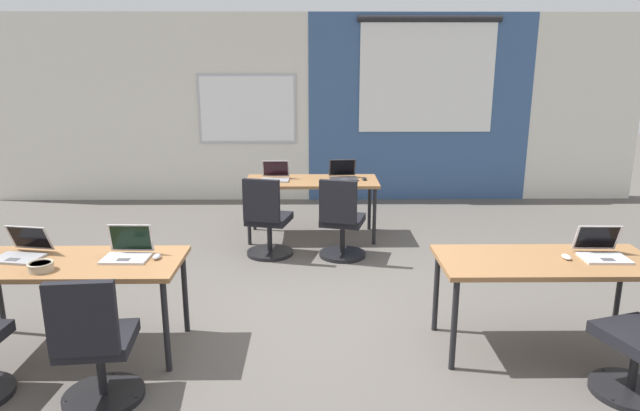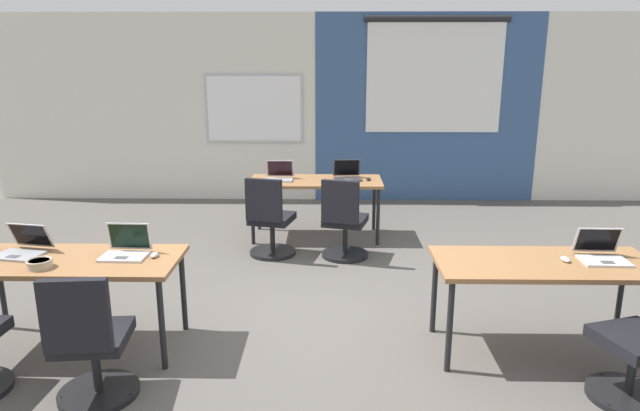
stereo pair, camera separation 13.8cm
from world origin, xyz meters
name	(u,v)px [view 1 (the left image)]	position (x,y,z in m)	size (l,w,h in m)	color
ground_plane	(311,314)	(0.00, 0.00, 0.00)	(24.00, 24.00, 0.00)	#56514C
back_wall_assembly	(315,108)	(0.05, 4.19, 1.41)	(10.00, 0.27, 2.80)	silver
desk_near_left	(72,269)	(-1.75, -0.60, 0.66)	(1.60, 0.70, 0.72)	olive
desk_near_right	(547,267)	(1.75, -0.60, 0.66)	(1.60, 0.70, 0.72)	olive
desk_far_center	(312,185)	(0.00, 2.20, 0.66)	(1.60, 0.70, 0.72)	olive
laptop_far_left	(275,176)	(-0.44, 2.21, 0.77)	(0.33, 0.31, 0.23)	#9E9EA3
chair_far_left	(267,224)	(-0.49, 1.48, 0.38)	(0.53, 0.59, 0.92)	black
laptop_far_right	(343,175)	(0.39, 2.26, 0.77)	(0.35, 0.32, 0.23)	#333338
mouse_far_right	(364,179)	(0.64, 2.19, 0.74)	(0.06, 0.10, 0.03)	black
chair_far_right	(341,226)	(0.33, 1.42, 0.38)	(0.54, 0.59, 0.92)	black
laptop_near_left_end	(22,251)	(-2.15, -0.51, 0.77)	(0.38, 0.38, 0.22)	#9E9EA3
laptop_near_right_end	(602,251)	(2.17, -0.56, 0.77)	(0.34, 0.32, 0.23)	silver
mouse_near_right_end	(566,257)	(1.89, -0.59, 0.74)	(0.06, 0.10, 0.03)	silver
laptop_near_left_inner	(128,251)	(-1.36, -0.53, 0.77)	(0.34, 0.28, 0.24)	silver
mouse_near_left_inner	(157,256)	(-1.14, -0.55, 0.74)	(0.06, 0.10, 0.03)	#B2B2B7
chair_near_left_inner	(96,352)	(-1.34, -1.31, 0.38)	(0.52, 0.56, 0.92)	black
snack_bowl	(41,266)	(-1.88, -0.79, 0.76)	(0.18, 0.18, 0.06)	tan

